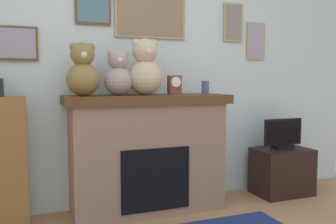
% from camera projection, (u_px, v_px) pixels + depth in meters
% --- Properties ---
extents(back_wall, '(5.20, 0.15, 2.60)m').
position_uv_depth(back_wall, '(131.00, 71.00, 3.51)').
color(back_wall, silver).
rests_on(back_wall, ground_plane).
extents(fireplace, '(1.49, 0.55, 1.08)m').
position_uv_depth(fireplace, '(147.00, 153.00, 3.32)').
color(fireplace, '#8D6A55').
rests_on(fireplace, ground_plane).
extents(tv_stand, '(0.58, 0.40, 0.49)m').
position_uv_depth(tv_stand, '(282.00, 171.00, 3.82)').
color(tv_stand, black).
rests_on(tv_stand, ground_plane).
extents(television, '(0.45, 0.14, 0.32)m').
position_uv_depth(television, '(283.00, 135.00, 3.79)').
color(television, black).
rests_on(television, tv_stand).
extents(candle_jar, '(0.07, 0.07, 0.13)m').
position_uv_depth(candle_jar, '(205.00, 87.00, 3.46)').
color(candle_jar, '#4C517A').
rests_on(candle_jar, fireplace).
extents(mantel_clock, '(0.12, 0.09, 0.18)m').
position_uv_depth(mantel_clock, '(174.00, 85.00, 3.34)').
color(mantel_clock, brown).
rests_on(mantel_clock, fireplace).
extents(teddy_bear_brown, '(0.28, 0.28, 0.45)m').
position_uv_depth(teddy_bear_brown, '(83.00, 72.00, 3.03)').
color(teddy_bear_brown, olive).
rests_on(teddy_bear_brown, fireplace).
extents(teddy_bear_tan, '(0.25, 0.25, 0.41)m').
position_uv_depth(teddy_bear_tan, '(118.00, 75.00, 3.14)').
color(teddy_bear_tan, '#A18F8B').
rests_on(teddy_bear_tan, fireplace).
extents(teddy_bear_cream, '(0.31, 0.31, 0.51)m').
position_uv_depth(teddy_bear_cream, '(145.00, 70.00, 3.23)').
color(teddy_bear_cream, '#C8B08C').
rests_on(teddy_bear_cream, fireplace).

